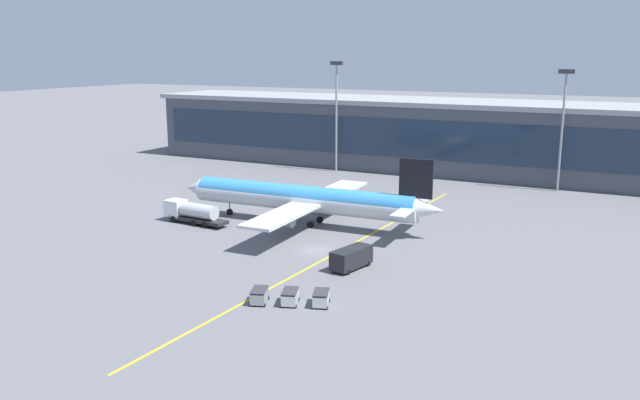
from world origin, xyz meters
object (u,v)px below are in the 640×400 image
(fuel_tanker, at_px, (192,212))
(baggage_cart_2, at_px, (321,298))
(main_airliner, at_px, (304,199))
(lavatory_truck, at_px, (352,257))
(baggage_cart_1, at_px, (290,297))
(baggage_cart_0, at_px, (259,295))

(fuel_tanker, distance_m, baggage_cart_2, 38.34)
(main_airliner, bearing_deg, baggage_cart_2, -58.61)
(lavatory_truck, bearing_deg, fuel_tanker, 164.50)
(main_airliner, relative_size, baggage_cart_1, 14.17)
(baggage_cart_0, height_order, baggage_cart_1, same)
(baggage_cart_1, bearing_deg, baggage_cart_2, 20.63)
(main_airliner, relative_size, lavatory_truck, 6.96)
(lavatory_truck, relative_size, baggage_cart_2, 2.04)
(lavatory_truck, height_order, baggage_cart_0, lavatory_truck)
(lavatory_truck, relative_size, baggage_cart_1, 2.04)
(fuel_tanker, relative_size, baggage_cart_2, 3.63)
(lavatory_truck, xyz_separation_m, baggage_cart_2, (2.04, -12.17, -0.64))
(fuel_tanker, height_order, baggage_cart_0, fuel_tanker)
(fuel_tanker, xyz_separation_m, baggage_cart_1, (29.35, -21.71, -0.96))
(baggage_cart_1, distance_m, baggage_cart_2, 3.20)
(main_airliner, distance_m, baggage_cart_0, 32.23)
(lavatory_truck, distance_m, baggage_cart_2, 12.36)
(baggage_cart_1, bearing_deg, fuel_tanker, 143.51)
(lavatory_truck, bearing_deg, baggage_cart_1, -94.12)
(main_airliner, bearing_deg, baggage_cart_1, -64.22)
(baggage_cart_1, relative_size, baggage_cart_2, 1.00)
(fuel_tanker, bearing_deg, baggage_cart_0, -40.91)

